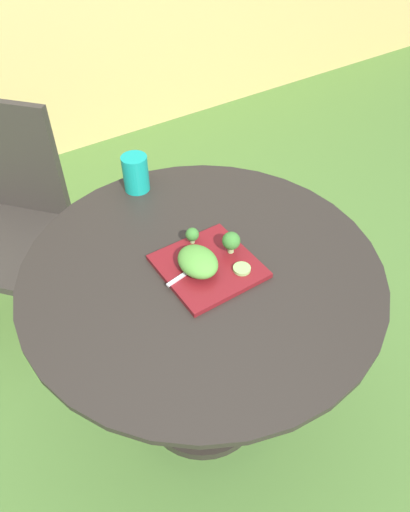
# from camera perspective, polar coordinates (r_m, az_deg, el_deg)

# --- Properties ---
(ground_plane) EXTENTS (12.00, 12.00, 0.00)m
(ground_plane) POSITION_cam_1_polar(r_m,az_deg,el_deg) (1.81, -0.28, -17.57)
(ground_plane) COLOR #4C7533
(patio_table) EXTENTS (0.97, 0.97, 0.73)m
(patio_table) POSITION_cam_1_polar(r_m,az_deg,el_deg) (1.40, -0.35, -8.09)
(patio_table) COLOR #28231E
(patio_table) RESTS_ON ground_plane
(patio_chair) EXTENTS (0.62, 0.62, 0.90)m
(patio_chair) POSITION_cam_1_polar(r_m,az_deg,el_deg) (1.89, -23.77, 5.61)
(patio_chair) COLOR #332D28
(patio_chair) RESTS_ON ground_plane
(salad_plate) EXTENTS (0.24, 0.24, 0.01)m
(salad_plate) POSITION_cam_1_polar(r_m,az_deg,el_deg) (1.21, 0.40, -1.28)
(salad_plate) COLOR maroon
(salad_plate) RESTS_ON patio_table
(drinking_glass) EXTENTS (0.08, 0.08, 0.12)m
(drinking_glass) POSITION_cam_1_polar(r_m,az_deg,el_deg) (1.47, -8.58, 9.92)
(drinking_glass) COLOR #149989
(drinking_glass) RESTS_ON patio_table
(fork) EXTENTS (0.15, 0.04, 0.00)m
(fork) POSITION_cam_1_polar(r_m,az_deg,el_deg) (1.19, -1.31, -1.43)
(fork) COLOR silver
(fork) RESTS_ON salad_plate
(lettuce_mound) EXTENTS (0.10, 0.12, 0.06)m
(lettuce_mound) POSITION_cam_1_polar(r_m,az_deg,el_deg) (1.17, -0.90, -0.68)
(lettuce_mound) COLOR #519338
(lettuce_mound) RESTS_ON salad_plate
(broccoli_floret_0) EXTENTS (0.05, 0.05, 0.06)m
(broccoli_floret_0) POSITION_cam_1_polar(r_m,az_deg,el_deg) (1.22, 3.27, 1.85)
(broccoli_floret_0) COLOR #99B770
(broccoli_floret_0) RESTS_ON salad_plate
(broccoli_floret_1) EXTENTS (0.04, 0.04, 0.05)m
(broccoli_floret_1) POSITION_cam_1_polar(r_m,az_deg,el_deg) (1.25, -1.59, 2.66)
(broccoli_floret_1) COLOR #99B770
(broccoli_floret_1) RESTS_ON salad_plate
(cucumber_slice_0) EXTENTS (0.05, 0.05, 0.01)m
(cucumber_slice_0) POSITION_cam_1_polar(r_m,az_deg,el_deg) (1.19, 4.59, -1.59)
(cucumber_slice_0) COLOR #8EB766
(cucumber_slice_0) RESTS_ON salad_plate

